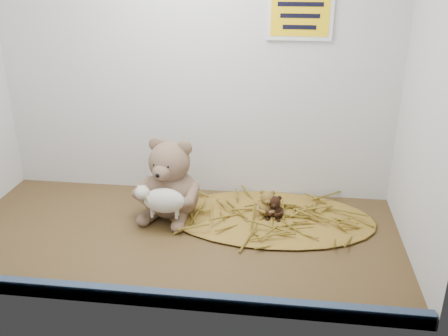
# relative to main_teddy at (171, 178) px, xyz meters

# --- Properties ---
(alcove_shell) EXTENTS (1.20, 0.60, 0.90)m
(alcove_shell) POSITION_rel_main_teddy_xyz_m (0.04, -0.03, 0.33)
(alcove_shell) COLOR #452F18
(alcove_shell) RESTS_ON ground
(front_rail) EXTENTS (1.19, 0.02, 0.04)m
(front_rail) POSITION_rel_main_teddy_xyz_m (0.04, -0.41, -0.10)
(front_rail) COLOR #324460
(front_rail) RESTS_ON shelf_floor
(straw_bed) EXTENTS (0.60, 0.35, 0.01)m
(straw_bed) POSITION_rel_main_teddy_xyz_m (0.29, 0.01, -0.11)
(straw_bed) COLOR brown
(straw_bed) RESTS_ON shelf_floor
(main_teddy) EXTENTS (0.23, 0.24, 0.24)m
(main_teddy) POSITION_rel_main_teddy_xyz_m (0.00, 0.00, 0.00)
(main_teddy) COLOR brown
(main_teddy) RESTS_ON shelf_floor
(toy_lamb) EXTENTS (0.15, 0.09, 0.09)m
(toy_lamb) POSITION_rel_main_teddy_xyz_m (-0.00, -0.08, -0.03)
(toy_lamb) COLOR silver
(toy_lamb) RESTS_ON main_teddy
(mini_teddy_tan) EXTENTS (0.07, 0.07, 0.08)m
(mini_teddy_tan) POSITION_rel_main_teddy_xyz_m (0.28, 0.02, -0.07)
(mini_teddy_tan) COLOR brown
(mini_teddy_tan) RESTS_ON straw_bed
(mini_teddy_brown) EXTENTS (0.06, 0.06, 0.07)m
(mini_teddy_brown) POSITION_rel_main_teddy_xyz_m (0.30, 0.01, -0.07)
(mini_teddy_brown) COLOR black
(mini_teddy_brown) RESTS_ON straw_bed
(wall_sign) EXTENTS (0.16, 0.01, 0.11)m
(wall_sign) POSITION_rel_main_teddy_xyz_m (0.34, 0.18, 0.43)
(wall_sign) COLOR #DCB00B
(wall_sign) RESTS_ON back_wall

